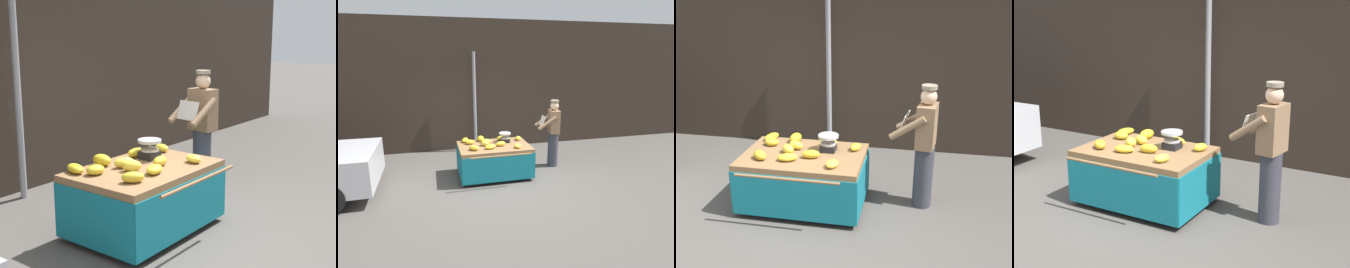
# 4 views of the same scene
# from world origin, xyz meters

# --- Properties ---
(ground_plane) EXTENTS (60.00, 60.00, 0.00)m
(ground_plane) POSITION_xyz_m (0.00, 0.00, 0.00)
(ground_plane) COLOR #514C47
(back_wall) EXTENTS (16.00, 0.24, 3.81)m
(back_wall) POSITION_xyz_m (0.00, 2.99, 1.91)
(back_wall) COLOR #332821
(back_wall) RESTS_ON ground
(street_pole) EXTENTS (0.09, 0.09, 2.89)m
(street_pole) POSITION_xyz_m (-0.21, 2.63, 1.45)
(street_pole) COLOR gray
(street_pole) RESTS_ON ground
(banana_cart) EXTENTS (1.66, 1.32, 0.76)m
(banana_cart) POSITION_xyz_m (-0.09, 0.58, 0.55)
(banana_cart) COLOR olive
(banana_cart) RESTS_ON ground
(weighing_scale) EXTENTS (0.28, 0.28, 0.23)m
(weighing_scale) POSITION_xyz_m (0.22, 0.75, 0.87)
(weighing_scale) COLOR black
(weighing_scale) RESTS_ON banana_cart
(banana_bunch_0) EXTENTS (0.17, 0.23, 0.10)m
(banana_bunch_0) POSITION_xyz_m (0.58, 0.85, 0.81)
(banana_bunch_0) COLOR yellow
(banana_bunch_0) RESTS_ON banana_cart
(banana_bunch_1) EXTENTS (0.22, 0.31, 0.09)m
(banana_bunch_1) POSITION_xyz_m (-0.71, 1.02, 0.80)
(banana_bunch_1) COLOR gold
(banana_bunch_1) RESTS_ON banana_cart
(banana_bunch_2) EXTENTS (0.19, 0.23, 0.09)m
(banana_bunch_2) POSITION_xyz_m (0.38, 0.24, 0.80)
(banana_bunch_2) COLOR yellow
(banana_bunch_2) RESTS_ON banana_cart
(banana_bunch_3) EXTENTS (0.29, 0.23, 0.09)m
(banana_bunch_3) POSITION_xyz_m (-0.23, 0.33, 0.80)
(banana_bunch_3) COLOR yellow
(banana_bunch_3) RESTS_ON banana_cart
(banana_bunch_4) EXTENTS (0.24, 0.25, 0.12)m
(banana_bunch_4) POSITION_xyz_m (-0.30, 0.58, 0.82)
(banana_bunch_4) COLOR yellow
(banana_bunch_4) RESTS_ON banana_cart
(banana_bunch_5) EXTENTS (0.27, 0.17, 0.11)m
(banana_bunch_5) POSITION_xyz_m (0.19, 0.93, 0.81)
(banana_bunch_5) COLOR yellow
(banana_bunch_5) RESTS_ON banana_cart
(banana_bunch_6) EXTENTS (0.27, 0.22, 0.12)m
(banana_bunch_6) POSITION_xyz_m (-0.25, 0.74, 0.81)
(banana_bunch_6) COLOR yellow
(banana_bunch_6) RESTS_ON banana_cart
(banana_bunch_7) EXTENTS (0.23, 0.19, 0.11)m
(banana_bunch_7) POSITION_xyz_m (-0.63, 0.80, 0.81)
(banana_bunch_7) COLOR gold
(banana_bunch_7) RESTS_ON banana_cart
(banana_bunch_8) EXTENTS (0.27, 0.26, 0.11)m
(banana_bunch_8) POSITION_xyz_m (-0.60, 0.31, 0.81)
(banana_bunch_8) COLOR gold
(banana_bunch_8) RESTS_ON banana_cart
(banana_bunch_9) EXTENTS (0.26, 0.17, 0.11)m
(banana_bunch_9) POSITION_xyz_m (0.05, 0.47, 0.81)
(banana_bunch_9) COLOR gold
(banana_bunch_9) RESTS_ON banana_cart
(banana_bunch_10) EXTENTS (0.17, 0.26, 0.13)m
(banana_bunch_10) POSITION_xyz_m (-0.33, 1.00, 0.82)
(banana_bunch_10) COLOR gold
(banana_bunch_10) RESTS_ON banana_cart
(vendor_person) EXTENTS (0.63, 0.58, 1.71)m
(vendor_person) POSITION_xyz_m (1.50, 0.86, 0.87)
(vendor_person) COLOR #383842
(vendor_person) RESTS_ON ground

